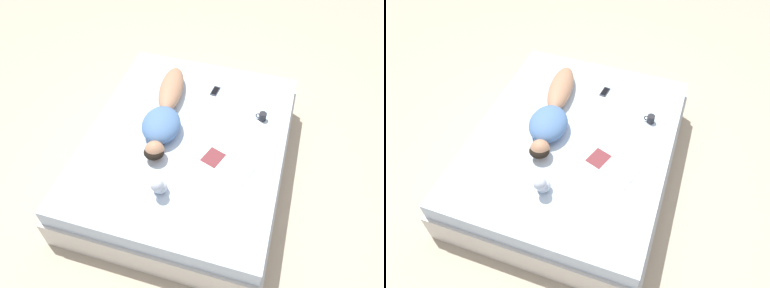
{
  "view_description": "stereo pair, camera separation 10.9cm",
  "coord_description": "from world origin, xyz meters",
  "views": [
    {
      "loc": [
        -0.72,
        2.22,
        3.06
      ],
      "look_at": [
        -0.09,
        0.11,
        0.54
      ],
      "focal_mm": 35.0,
      "sensor_mm": 36.0,
      "label": 1
    },
    {
      "loc": [
        -0.82,
        2.19,
        3.06
      ],
      "look_at": [
        -0.09,
        0.11,
        0.54
      ],
      "focal_mm": 35.0,
      "sensor_mm": 36.0,
      "label": 2
    }
  ],
  "objects": [
    {
      "name": "coffee_mug",
      "position": [
        -0.64,
        -0.42,
        0.53
      ],
      "size": [
        0.1,
        0.07,
        0.08
      ],
      "color": "#232328",
      "rests_on": "bed"
    },
    {
      "name": "cell_phone",
      "position": [
        -0.1,
        -0.69,
        0.5
      ],
      "size": [
        0.08,
        0.15,
        0.01
      ],
      "rotation": [
        0.0,
        0.0,
        -0.11
      ],
      "color": "#333842",
      "rests_on": "bed"
    },
    {
      "name": "person",
      "position": [
        0.26,
        -0.15,
        0.58
      ],
      "size": [
        0.45,
        1.29,
        0.2
      ],
      "rotation": [
        0.0,
        0.0,
        0.15
      ],
      "color": "#A37556",
      "rests_on": "bed"
    },
    {
      "name": "plush_toy",
      "position": [
        0.03,
        0.66,
        0.59
      ],
      "size": [
        0.13,
        0.16,
        0.2
      ],
      "color": "#B2BCCC",
      "rests_on": "bed"
    },
    {
      "name": "ground_plane",
      "position": [
        0.0,
        0.0,
        0.0
      ],
      "size": [
        12.0,
        12.0,
        0.0
      ],
      "primitive_type": "plane",
      "color": "#B7A88E"
    },
    {
      "name": "bed",
      "position": [
        0.0,
        0.0,
        0.24
      ],
      "size": [
        1.86,
        2.29,
        0.49
      ],
      "color": "beige",
      "rests_on": "ground_plane"
    },
    {
      "name": "open_magazine",
      "position": [
        -0.41,
        0.22,
        0.5
      ],
      "size": [
        0.55,
        0.42,
        0.01
      ],
      "rotation": [
        0.0,
        0.0,
        -0.35
      ],
      "color": "white",
      "rests_on": "bed"
    }
  ]
}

